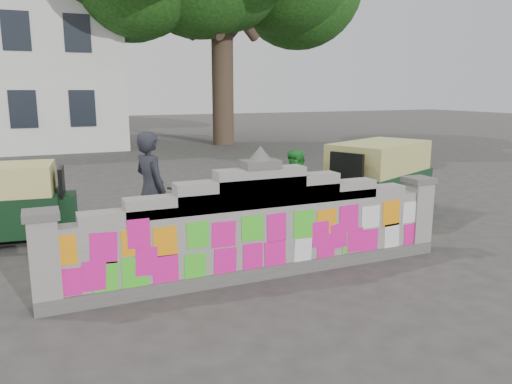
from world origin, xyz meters
TOP-DOWN VIEW (x-y plane):
  - ground at (0.00, 0.00)m, footprint 100.00×100.00m
  - parapet_wall at (-0.00, -0.01)m, footprint 6.48×0.44m
  - cyclist_bike at (-1.34, 1.42)m, footprint 2.27×1.43m
  - cyclist_rider at (-1.34, 1.42)m, footprint 0.67×0.81m
  - pedestrian at (1.61, 1.81)m, footprint 1.02×1.03m
  - rickshaw_left at (-3.71, 3.64)m, footprint 2.68×1.47m
  - rickshaw_right at (3.88, 2.29)m, footprint 3.11×2.35m

SIDE VIEW (x-z plane):
  - ground at x=0.00m, z-range 0.00..0.00m
  - cyclist_bike at x=-1.34m, z-range 0.00..1.13m
  - parapet_wall at x=0.00m, z-range -0.26..1.75m
  - rickshaw_left at x=-3.71m, z-range 0.03..1.48m
  - pedestrian at x=1.61m, z-range 0.00..1.68m
  - rickshaw_right at x=3.88m, z-range 0.03..1.71m
  - cyclist_rider at x=-1.34m, z-range 0.00..1.91m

